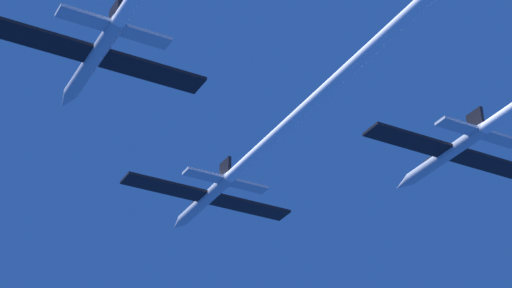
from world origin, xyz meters
TOP-DOWN VIEW (x-y plane):
  - jet_lead at (0.33, -12.05)m, footprint 19.48×50.12m

SIDE VIEW (x-z plane):
  - jet_lead at x=0.33m, z-range -2.06..1.17m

